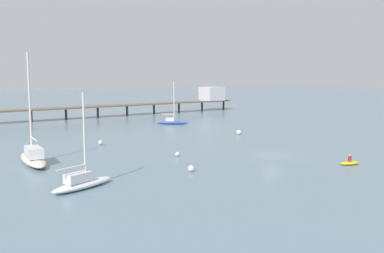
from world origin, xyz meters
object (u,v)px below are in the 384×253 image
(dinghy_yellow, at_px, (350,163))
(mooring_buoy_near, at_px, (177,154))
(sailboat_blue, at_px, (172,121))
(mooring_buoy_mid, at_px, (239,132))
(mooring_buoy_outer, at_px, (101,142))
(sailboat_cream, at_px, (33,156))
(pier, at_px, (170,99))
(sailboat_white, at_px, (82,181))
(mooring_buoy_far, at_px, (191,169))

(dinghy_yellow, height_order, mooring_buoy_near, dinghy_yellow)
(sailboat_blue, distance_m, mooring_buoy_mid, 17.95)
(mooring_buoy_outer, bearing_deg, sailboat_cream, -142.02)
(mooring_buoy_near, bearing_deg, pier, 62.78)
(sailboat_white, distance_m, dinghy_yellow, 28.50)
(sailboat_cream, distance_m, mooring_buoy_near, 16.30)
(pier, relative_size, sailboat_cream, 5.45)
(mooring_buoy_outer, distance_m, mooring_buoy_near, 13.66)
(mooring_buoy_near, bearing_deg, dinghy_yellow, -45.11)
(pier, relative_size, mooring_buoy_outer, 107.24)
(pier, distance_m, mooring_buoy_mid, 39.17)
(pier, height_order, sailboat_white, sailboat_white)
(pier, xyz_separation_m, sailboat_cream, (-40.80, -44.40, -2.57))
(dinghy_yellow, relative_size, mooring_buoy_near, 4.87)
(sailboat_blue, distance_m, mooring_buoy_near, 31.91)
(sailboat_cream, relative_size, mooring_buoy_mid, 15.89)
(sailboat_blue, height_order, mooring_buoy_near, sailboat_blue)
(sailboat_blue, xyz_separation_m, mooring_buoy_outer, (-19.79, -15.68, -0.29))
(sailboat_blue, relative_size, dinghy_yellow, 3.23)
(sailboat_white, bearing_deg, mooring_buoy_far, 3.15)
(mooring_buoy_outer, relative_size, mooring_buoy_mid, 0.81)
(mooring_buoy_near, xyz_separation_m, mooring_buoy_mid, (17.23, 10.58, 0.12))
(dinghy_yellow, bearing_deg, sailboat_white, 169.13)
(sailboat_cream, height_order, mooring_buoy_far, sailboat_cream)
(pier, xyz_separation_m, mooring_buoy_near, (-25.12, -48.83, -3.15))
(sailboat_blue, distance_m, dinghy_yellow, 42.21)
(pier, distance_m, sailboat_cream, 60.36)
(sailboat_blue, bearing_deg, dinghy_yellow, -91.16)
(dinghy_yellow, xyz_separation_m, mooring_buoy_outer, (-18.94, 26.52, 0.09))
(mooring_buoy_far, relative_size, mooring_buoy_mid, 0.86)
(sailboat_white, distance_m, mooring_buoy_mid, 36.75)
(mooring_buoy_far, height_order, mooring_buoy_mid, mooring_buoy_mid)
(pier, distance_m, dinghy_yellow, 63.78)
(sailboat_blue, distance_m, mooring_buoy_outer, 25.25)
(pier, height_order, mooring_buoy_mid, pier)
(sailboat_cream, relative_size, mooring_buoy_far, 18.39)
(mooring_buoy_far, xyz_separation_m, mooring_buoy_mid, (20.00, 18.43, 0.05))
(sailboat_blue, relative_size, mooring_buoy_near, 15.74)
(sailboat_cream, xyz_separation_m, dinghy_yellow, (29.49, -18.28, -0.62))
(pier, relative_size, mooring_buoy_far, 100.20)
(sailboat_blue, xyz_separation_m, sailboat_white, (-28.84, -36.82, 0.06))
(sailboat_cream, height_order, mooring_buoy_near, sailboat_cream)
(mooring_buoy_mid, bearing_deg, pier, 78.35)
(pier, height_order, sailboat_cream, sailboat_cream)
(mooring_buoy_outer, bearing_deg, sailboat_blue, 38.39)
(pier, relative_size, mooring_buoy_mid, 86.56)
(sailboat_cream, distance_m, mooring_buoy_far, 17.83)
(mooring_buoy_far, bearing_deg, mooring_buoy_mid, 42.66)
(pier, bearing_deg, mooring_buoy_outer, -129.92)
(sailboat_cream, xyz_separation_m, mooring_buoy_mid, (32.92, 6.15, -0.45))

